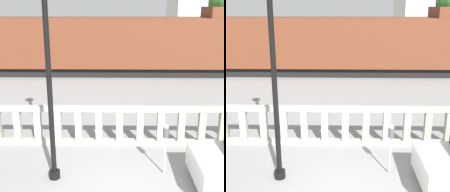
{
  "view_description": "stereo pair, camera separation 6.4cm",
  "coord_description": "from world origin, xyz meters",
  "views": [
    {
      "loc": [
        -0.07,
        -5.93,
        4.12
      ],
      "look_at": [
        -0.24,
        3.8,
        1.23
      ],
      "focal_mm": 50.0,
      "sensor_mm": 36.0,
      "label": 1
    },
    {
      "loc": [
        -0.01,
        -5.93,
        4.12
      ],
      "look_at": [
        -0.24,
        3.8,
        1.23
      ],
      "focal_mm": 50.0,
      "sensor_mm": 36.0,
      "label": 2
    }
  ],
  "objects": [
    {
      "name": "balustrade",
      "position": [
        0.0,
        2.8,
        0.6
      ],
      "size": [
        14.49,
        0.24,
        1.21
      ],
      "color": "#ADA599",
      "rests_on": "ground"
    },
    {
      "name": "lamppost",
      "position": [
        -1.6,
        0.83,
        3.51
      ],
      "size": [
        0.36,
        0.36,
        5.82
      ],
      "color": "black",
      "rests_on": "ground"
    },
    {
      "name": "parking_meter",
      "position": [
        1.12,
        1.1,
        1.04
      ],
      "size": [
        0.15,
        0.15,
        1.33
      ],
      "color": "silver",
      "rests_on": "ground"
    },
    {
      "name": "train_near",
      "position": [
        -5.24,
        12.81,
        1.77
      ],
      "size": [
        27.03,
        2.79,
        3.96
      ],
      "color": "black",
      "rests_on": "ground"
    }
  ]
}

